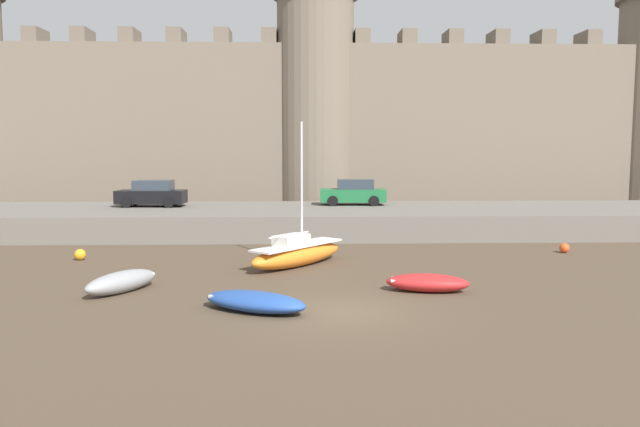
{
  "coord_description": "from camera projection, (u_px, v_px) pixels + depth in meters",
  "views": [
    {
      "loc": [
        -1.19,
        -18.46,
        4.9
      ],
      "look_at": [
        -0.44,
        4.84,
        2.5
      ],
      "focal_mm": 35.0,
      "sensor_mm": 36.0,
      "label": 1
    }
  ],
  "objects": [
    {
      "name": "car_quay_centre_east",
      "position": [
        152.0,
        194.0,
        38.09
      ],
      "size": [
        4.17,
        2.01,
        1.62
      ],
      "color": "black",
      "rests_on": "quay_road"
    },
    {
      "name": "rowboat_foreground_centre",
      "position": [
        427.0,
        282.0,
        21.53
      ],
      "size": [
        3.02,
        1.66,
        0.62
      ],
      "color": "red",
      "rests_on": "ground"
    },
    {
      "name": "rowboat_midflat_centre",
      "position": [
        122.0,
        281.0,
        21.41
      ],
      "size": [
        2.38,
        3.09,
        0.74
      ],
      "color": "gray",
      "rests_on": "ground"
    },
    {
      "name": "rowboat_near_channel_left",
      "position": [
        255.0,
        301.0,
        18.93
      ],
      "size": [
        3.66,
        2.79,
        0.59
      ],
      "color": "#234793",
      "rests_on": "ground"
    },
    {
      "name": "quay_road",
      "position": [
        320.0,
        220.0,
        37.32
      ],
      "size": [
        64.19,
        10.0,
        1.41
      ],
      "primitive_type": "cube",
      "color": "#666059",
      "rests_on": "ground"
    },
    {
      "name": "mooring_buoy_near_channel",
      "position": [
        80.0,
        255.0,
        27.67
      ],
      "size": [
        0.5,
        0.5,
        0.5
      ],
      "primitive_type": "sphere",
      "color": "orange",
      "rests_on": "ground"
    },
    {
      "name": "car_quay_east",
      "position": [
        353.0,
        193.0,
        39.25
      ],
      "size": [
        4.17,
        2.01,
        1.62
      ],
      "color": "#1E6638",
      "rests_on": "quay_road"
    },
    {
      "name": "sailboat_midflat_left",
      "position": [
        297.0,
        253.0,
        26.24
      ],
      "size": [
        4.5,
        5.04,
        6.06
      ],
      "color": "orange",
      "rests_on": "ground"
    },
    {
      "name": "ground_plane",
      "position": [
        340.0,
        312.0,
        18.89
      ],
      "size": [
        160.0,
        160.0,
        0.0
      ],
      "primitive_type": "plane",
      "color": "#4C3D2D"
    },
    {
      "name": "mooring_buoy_off_centre",
      "position": [
        564.0,
        248.0,
        29.61
      ],
      "size": [
        0.47,
        0.47,
        0.47
      ],
      "primitive_type": "sphere",
      "color": "#E04C1E",
      "rests_on": "ground"
    },
    {
      "name": "castle",
      "position": [
        316.0,
        115.0,
        46.98
      ],
      "size": [
        58.6,
        6.42,
        20.04
      ],
      "color": "#706354",
      "rests_on": "ground"
    }
  ]
}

